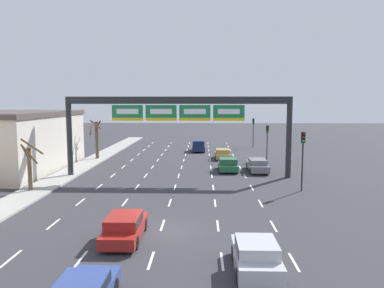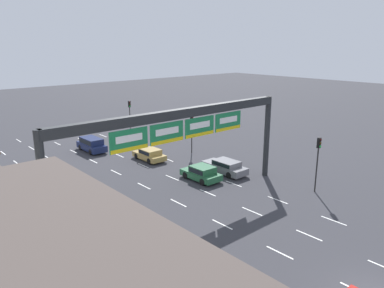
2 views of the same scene
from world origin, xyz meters
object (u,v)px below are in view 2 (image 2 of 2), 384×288
(tree_bare_second, at_px, (82,273))
(car_gold, at_px, (150,154))
(car_green, at_px, (202,172))
(traffic_light_far_end, at_px, (318,154))
(sign_gantry, at_px, (181,129))
(car_grey, at_px, (225,166))
(suv_navy, at_px, (92,144))
(traffic_light_mid_block, at_px, (192,127))
(traffic_light_near_gantry, at_px, (130,110))

(tree_bare_second, bearing_deg, car_gold, 47.87)
(car_green, distance_m, traffic_light_far_end, 10.69)
(traffic_light_far_end, relative_size, tree_bare_second, 1.12)
(tree_bare_second, bearing_deg, sign_gantry, 29.99)
(car_green, relative_size, car_grey, 0.82)
(car_gold, height_order, traffic_light_far_end, traffic_light_far_end)
(car_green, bearing_deg, sign_gantry, -148.00)
(car_grey, bearing_deg, suv_navy, 111.55)
(car_grey, xyz_separation_m, traffic_light_mid_block, (2.31, 7.71, 2.42))
(car_green, bearing_deg, suv_navy, 101.55)
(suv_navy, relative_size, tree_bare_second, 1.04)
(sign_gantry, relative_size, car_green, 5.45)
(car_gold, xyz_separation_m, traffic_light_far_end, (5.62, -17.18, 2.78))
(traffic_light_far_end, bearing_deg, traffic_light_mid_block, 90.35)
(suv_navy, xyz_separation_m, traffic_light_near_gantry, (8.77, 5.26, 2.41))
(sign_gantry, bearing_deg, traffic_light_near_gantry, 66.69)
(suv_navy, bearing_deg, traffic_light_far_end, -70.48)
(car_gold, xyz_separation_m, traffic_light_mid_block, (5.52, -0.84, 2.44))
(car_green, xyz_separation_m, car_grey, (3.10, -0.11, -0.02))
(traffic_light_mid_block, bearing_deg, car_grey, -106.64)
(car_gold, distance_m, tree_bare_second, 24.72)
(car_grey, height_order, tree_bare_second, tree_bare_second)
(suv_navy, distance_m, traffic_light_near_gantry, 10.51)
(traffic_light_far_end, bearing_deg, suv_navy, 109.52)
(car_grey, bearing_deg, sign_gantry, -159.48)
(car_grey, xyz_separation_m, suv_navy, (-6.39, 16.17, 0.19))
(sign_gantry, distance_m, car_green, 8.15)
(sign_gantry, distance_m, car_gold, 13.80)
(car_grey, xyz_separation_m, traffic_light_far_end, (2.40, -8.63, 2.75))
(car_grey, relative_size, suv_navy, 1.07)
(traffic_light_near_gantry, xyz_separation_m, traffic_light_mid_block, (-0.08, -13.72, -0.18))
(suv_navy, height_order, traffic_light_far_end, traffic_light_far_end)
(car_grey, distance_m, traffic_light_mid_block, 8.41)
(car_gold, bearing_deg, sign_gantry, -113.12)
(sign_gantry, height_order, traffic_light_far_end, sign_gantry)
(tree_bare_second, bearing_deg, traffic_light_far_end, 2.88)
(car_green, height_order, traffic_light_near_gantry, traffic_light_near_gantry)
(sign_gantry, relative_size, traffic_light_mid_block, 4.99)
(traffic_light_mid_block, bearing_deg, car_gold, 171.39)
(car_grey, relative_size, traffic_light_mid_block, 1.11)
(traffic_light_far_end, height_order, tree_bare_second, traffic_light_far_end)
(traffic_light_near_gantry, height_order, traffic_light_mid_block, traffic_light_near_gantry)
(car_grey, distance_m, traffic_light_near_gantry, 21.72)
(car_grey, bearing_deg, traffic_light_far_end, -74.43)
(car_grey, distance_m, traffic_light_far_end, 9.37)
(traffic_light_near_gantry, bearing_deg, car_grey, -96.34)
(car_green, distance_m, suv_navy, 16.40)
(car_green, height_order, traffic_light_far_end, traffic_light_far_end)
(traffic_light_mid_block, height_order, traffic_light_far_end, traffic_light_far_end)
(sign_gantry, distance_m, traffic_light_mid_block, 15.35)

